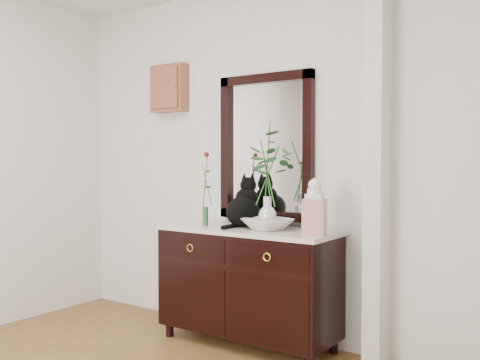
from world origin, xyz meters
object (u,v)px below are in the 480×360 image
Objects in this scene: lotus_bowl at (267,224)px; cat at (243,201)px; sideboard at (248,280)px; ginger_jar at (315,206)px.

cat is at bearing 165.17° from lotus_bowl.
lotus_bowl is at bearing -4.36° from sideboard.
cat is 1.13× the size of lotus_bowl.
ginger_jar is (0.40, -0.06, 0.15)m from lotus_bowl.
sideboard is 4.03× the size of lotus_bowl.
cat is 0.30m from lotus_bowl.
lotus_bowl is at bearing 171.97° from ginger_jar.
ginger_jar is at bearing -12.86° from cat.
ginger_jar is at bearing -6.91° from sideboard.
sideboard is 3.56× the size of cat.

